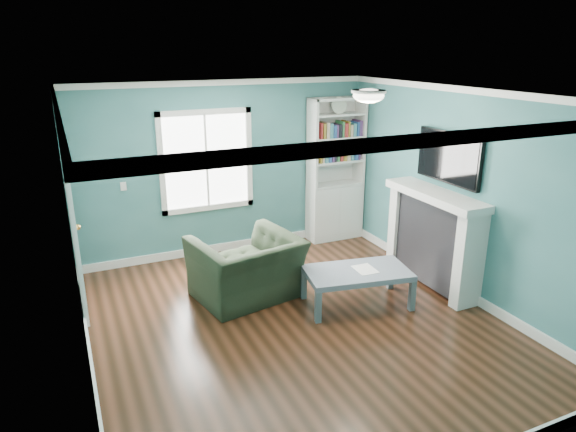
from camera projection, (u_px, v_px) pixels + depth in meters
name	position (u px, v px, depth m)	size (l,w,h in m)	color
floor	(297.00, 323.00, 5.95)	(5.00, 5.00, 0.00)	black
room_walls	(297.00, 192.00, 5.45)	(5.00, 5.00, 5.00)	#2E6669
trim	(297.00, 223.00, 5.55)	(4.50, 5.00, 2.60)	white
window	(206.00, 161.00, 7.52)	(1.40, 0.06, 1.50)	white
bookshelf	(335.00, 184.00, 8.33)	(0.90, 0.35, 2.31)	silver
fireplace	(433.00, 240.00, 6.73)	(0.44, 1.58, 1.30)	black
tv	(449.00, 157.00, 6.43)	(0.06, 1.10, 0.65)	black
door	(73.00, 226.00, 5.95)	(0.12, 0.98, 2.17)	silver
ceiling_fixture	(369.00, 95.00, 5.58)	(0.38, 0.38, 0.15)	white
light_switch	(123.00, 186.00, 7.13)	(0.08, 0.01, 0.12)	white
recliner	(246.00, 258.00, 6.39)	(1.23, 0.80, 1.08)	black
coffee_table	(357.00, 275.00, 6.27)	(1.36, 0.90, 0.46)	#535E64
paper_sheet	(365.00, 269.00, 6.27)	(0.24, 0.30, 0.00)	white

